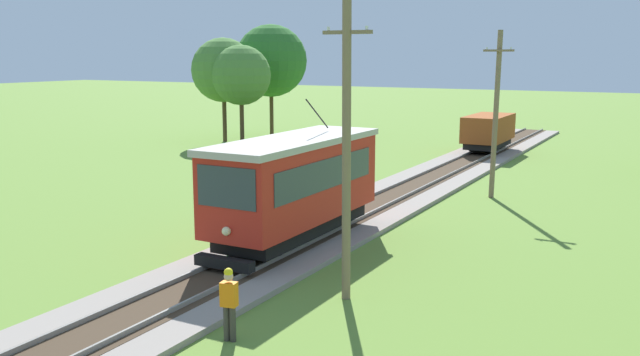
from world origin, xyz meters
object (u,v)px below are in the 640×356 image
at_px(red_tram, 295,184).
at_px(track_worker, 229,301).
at_px(freight_car, 488,131).
at_px(tree_right_far, 241,75).
at_px(tree_horizon, 271,61).
at_px(utility_pole_near_tram, 346,148).
at_px(utility_pole_mid, 496,113).
at_px(tree_left_far, 223,70).

bearing_deg(red_tram, track_worker, -70.22).
distance_m(red_tram, freight_car, 25.63).
relative_size(tree_right_far, tree_horizon, 0.81).
height_order(freight_car, utility_pole_near_tram, utility_pole_near_tram).
bearing_deg(utility_pole_near_tram, red_tram, 134.86).
xyz_separation_m(utility_pole_mid, tree_left_far, (-23.64, 11.03, 1.48)).
height_order(track_worker, tree_horizon, tree_horizon).
relative_size(utility_pole_mid, tree_right_far, 1.05).
distance_m(tree_right_far, tree_horizon, 6.15).
relative_size(red_tram, track_worker, 4.79).
xyz_separation_m(utility_pole_near_tram, track_worker, (-1.13, -3.83, -3.21)).
relative_size(red_tram, freight_car, 1.64).
relative_size(red_tram, utility_pole_near_tram, 1.04).
distance_m(red_tram, tree_left_far, 30.25).
height_order(red_tram, track_worker, red_tram).
distance_m(freight_car, utility_pole_near_tram, 29.95).
relative_size(track_worker, tree_right_far, 0.24).
relative_size(red_tram, utility_pole_mid, 1.10).
bearing_deg(utility_pole_near_tram, tree_right_far, 129.65).
height_order(track_worker, tree_left_far, tree_left_far).
distance_m(freight_car, utility_pole_mid, 14.67).
height_order(utility_pole_near_tram, utility_pole_mid, utility_pole_near_tram).
bearing_deg(utility_pole_near_tram, utility_pole_mid, 90.00).
bearing_deg(tree_right_far, track_worker, -55.61).
bearing_deg(utility_pole_near_tram, tree_horizon, 125.40).
bearing_deg(utility_pole_mid, red_tram, -108.59).
bearing_deg(red_tram, freight_car, 90.01).
height_order(freight_car, track_worker, freight_car).
relative_size(utility_pole_mid, track_worker, 4.34).
height_order(utility_pole_mid, tree_right_far, utility_pole_mid).
bearing_deg(track_worker, tree_right_far, -156.18).
xyz_separation_m(red_tram, tree_left_far, (-19.70, 22.72, 3.26)).
distance_m(utility_pole_near_tram, utility_pole_mid, 15.65).
distance_m(utility_pole_mid, track_worker, 19.74).
distance_m(utility_pole_near_tram, tree_right_far, 33.80).
height_order(freight_car, tree_horizon, tree_horizon).
height_order(red_tram, tree_right_far, tree_right_far).
bearing_deg(tree_left_far, tree_right_far, -17.58).
relative_size(track_worker, tree_left_far, 0.23).
height_order(freight_car, tree_right_far, tree_right_far).
bearing_deg(tree_right_far, red_tram, -51.38).
bearing_deg(tree_right_far, tree_horizon, 101.03).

